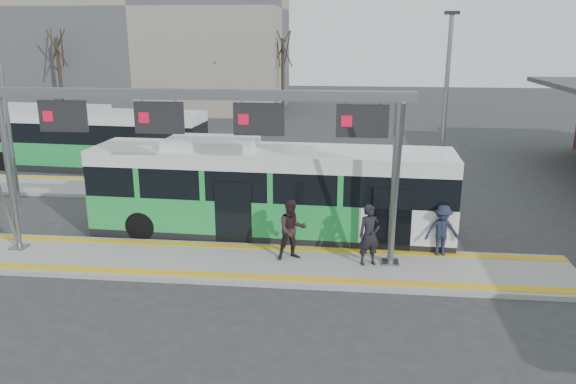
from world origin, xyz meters
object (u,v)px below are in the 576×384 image
Objects in this scene: hero_bus at (270,192)px; passenger_a at (369,235)px; passenger_b at (292,230)px; gantry at (197,125)px; passenger_c at (442,231)px.

hero_bus reaches higher than passenger_a.
gantry is at bearing 158.75° from passenger_b.
passenger_b is (-2.35, 0.18, 0.01)m from passenger_a.
gantry is at bearing -122.69° from hero_bus.
passenger_b reaches higher than passenger_a.
gantry is 7.84× the size of passenger_c.
hero_bus is at bearing 156.60° from passenger_c.
passenger_a is 1.14× the size of passenger_c.
passenger_b is at bearing -177.29° from passenger_c.
gantry reaches higher than passenger_c.
passenger_a is 0.99× the size of passenger_b.
passenger_b is (1.03, -2.48, -0.46)m from hero_bus.
passenger_c is at bearing 3.38° from passenger_a.
hero_bus is (1.79, 2.56, -2.73)m from gantry.
passenger_b is 4.71m from passenger_c.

